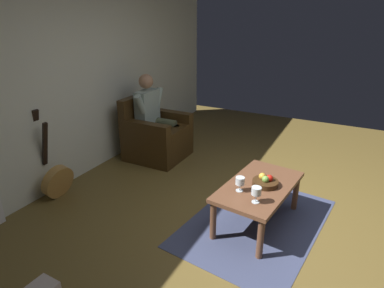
{
  "coord_description": "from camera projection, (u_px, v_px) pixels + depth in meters",
  "views": [
    {
      "loc": [
        2.91,
        0.44,
        2.02
      ],
      "look_at": [
        -0.24,
        -1.19,
        0.58
      ],
      "focal_mm": 30.88,
      "sensor_mm": 36.0,
      "label": 1
    }
  ],
  "objects": [
    {
      "name": "ground_plane",
      "position": [
        286.0,
        225.0,
        3.34
      ],
      "size": [
        7.35,
        7.35,
        0.0
      ],
      "primitive_type": "plane",
      "color": "brown"
    },
    {
      "name": "wall_back",
      "position": [
        73.0,
        67.0,
        3.96
      ],
      "size": [
        6.52,
        0.06,
        2.78
      ],
      "primitive_type": "cube",
      "color": "silver",
      "rests_on": "ground"
    },
    {
      "name": "rug",
      "position": [
        256.0,
        222.0,
        3.38
      ],
      "size": [
        1.86,
        1.37,
        0.01
      ],
      "primitive_type": "cube",
      "rotation": [
        0.0,
        0.0,
        -0.12
      ],
      "color": "#3A4160",
      "rests_on": "ground"
    },
    {
      "name": "armchair",
      "position": [
        156.0,
        136.0,
        4.8
      ],
      "size": [
        0.77,
        0.78,
        0.89
      ],
      "rotation": [
        0.0,
        0.0,
        -0.0
      ],
      "color": "#3B2711",
      "rests_on": "ground"
    },
    {
      "name": "person_seated",
      "position": [
        154.0,
        114.0,
        4.68
      ],
      "size": [
        0.65,
        0.54,
        1.21
      ],
      "rotation": [
        0.0,
        0.0,
        -0.0
      ],
      "color": "#93A79E",
      "rests_on": "ground"
    },
    {
      "name": "coffee_table",
      "position": [
        259.0,
        190.0,
        3.24
      ],
      "size": [
        1.09,
        0.69,
        0.44
      ],
      "rotation": [
        0.0,
        0.0,
        -0.12
      ],
      "color": "brown",
      "rests_on": "ground"
    },
    {
      "name": "guitar",
      "position": [
        57.0,
        179.0,
        3.78
      ],
      "size": [
        0.39,
        0.31,
        1.03
      ],
      "color": "#B3813D",
      "rests_on": "ground"
    },
    {
      "name": "wine_glass_near",
      "position": [
        256.0,
        192.0,
        2.89
      ],
      "size": [
        0.09,
        0.09,
        0.15
      ],
      "color": "silver",
      "rests_on": "coffee_table"
    },
    {
      "name": "wine_glass_far",
      "position": [
        240.0,
        182.0,
        3.08
      ],
      "size": [
        0.09,
        0.09,
        0.14
      ],
      "color": "silver",
      "rests_on": "coffee_table"
    },
    {
      "name": "fruit_bowl",
      "position": [
        265.0,
        182.0,
        3.2
      ],
      "size": [
        0.25,
        0.25,
        0.11
      ],
      "color": "#3A2412",
      "rests_on": "coffee_table"
    }
  ]
}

